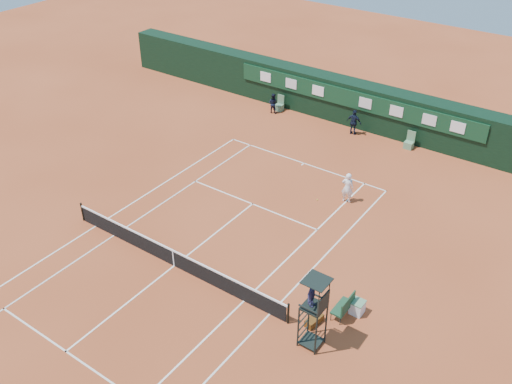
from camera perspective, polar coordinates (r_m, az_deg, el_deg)
ground at (r=27.58m, az=-8.17°, el=-7.32°), size 90.00×90.00×0.00m
court_lines at (r=27.57m, az=-8.17°, el=-7.31°), size 11.05×23.85×0.01m
tennis_net at (r=27.25m, az=-8.25°, el=-6.50°), size 12.90×0.10×1.10m
back_wall at (r=40.16m, az=10.04°, el=8.72°), size 40.00×1.65×3.00m
linesman_chair_left at (r=42.04m, az=2.35°, el=8.57°), size 0.55×0.50×1.15m
linesman_chair_right at (r=38.13m, az=15.06°, el=4.69°), size 0.55×0.50×1.15m
umpire_chair at (r=22.19m, az=5.82°, el=-10.57°), size 0.96×0.95×3.42m
player_bench at (r=24.76m, az=8.87°, el=-11.17°), size 0.55×1.20×1.10m
tennis_bag at (r=24.60m, az=5.84°, el=-12.67°), size 0.52×0.92×0.33m
cooler at (r=25.18m, az=10.09°, el=-11.26°), size 0.57×0.57×0.65m
tennis_ball at (r=31.94m, az=6.15°, el=-0.77°), size 0.07×0.07×0.07m
player at (r=31.58m, az=9.14°, el=0.44°), size 0.74×0.57×1.82m
ball_kid_left at (r=41.51m, az=1.71°, el=8.87°), size 0.78×0.65×1.46m
ball_kid_right at (r=38.88m, az=9.77°, el=6.88°), size 1.05×0.48×1.75m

